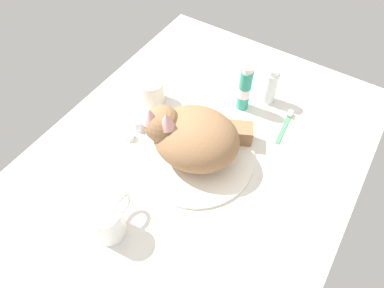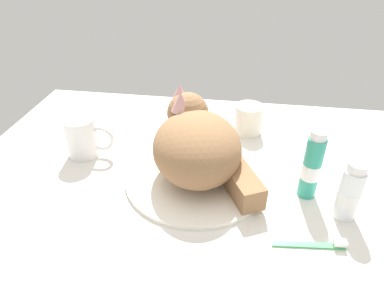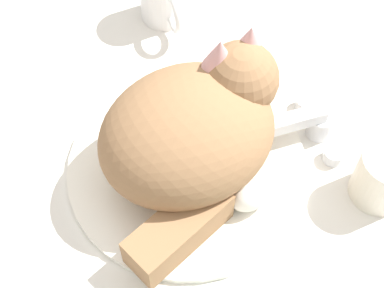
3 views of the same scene
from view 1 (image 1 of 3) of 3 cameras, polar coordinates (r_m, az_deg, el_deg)
ground_plane at (r=95.92cm, az=0.60°, el=-2.65°), size 110.00×82.50×3.00cm
sink_basin at (r=94.27cm, az=0.61°, el=-1.96°), size 32.03×32.03×1.02cm
faucet at (r=99.35cm, az=-8.03°, el=3.21°), size 12.04×11.44×5.73cm
cat at (r=88.12cm, az=0.08°, el=1.37°), size 26.74×26.73×17.38cm
coffee_mug at (r=82.04cm, az=-13.67°, el=-12.29°), size 12.08×7.59×9.97cm
rinse_cup at (r=106.15cm, az=-6.61°, el=8.61°), size 7.41×7.41×7.96cm
toothpaste_bottle at (r=102.61cm, az=8.69°, el=9.00°), size 3.81×3.81×15.64cm
mouthwash_bottle at (r=106.88cm, az=12.80°, el=9.26°), size 4.27×4.27×12.65cm
toothbrush at (r=104.58cm, az=15.11°, el=3.07°), size 13.07×2.52×1.60cm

